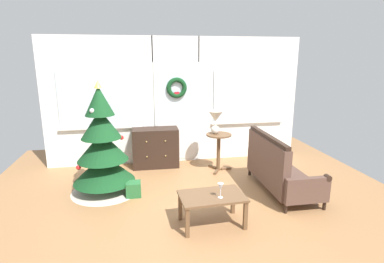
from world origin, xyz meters
TOP-DOWN VIEW (x-y plane):
  - ground_plane at (0.00, 0.00)m, footprint 6.76×6.76m
  - back_wall_with_door at (0.00, 2.08)m, footprint 5.20×0.19m
  - christmas_tree at (-1.37, 0.75)m, footprint 1.09×1.09m
  - dresser_cabinet at (-0.46, 1.79)m, footprint 0.91×0.46m
  - settee_sofa at (1.41, 0.27)m, footprint 0.73×1.58m
  - side_table at (0.71, 1.35)m, footprint 0.50×0.48m
  - table_lamp at (0.65, 1.39)m, footprint 0.28×0.28m
  - coffee_table at (0.11, -0.56)m, footprint 0.87×0.57m
  - wine_glass at (0.20, -0.64)m, footprint 0.08×0.08m
  - gift_box at (-0.91, 0.48)m, footprint 0.23×0.21m

SIDE VIEW (x-z plane):
  - ground_plane at x=0.00m, z-range 0.00..0.00m
  - gift_box at x=-0.91m, z-range 0.00..0.23m
  - coffee_table at x=0.11m, z-range 0.15..0.56m
  - settee_sofa at x=1.41m, z-range -0.10..0.86m
  - dresser_cabinet at x=-0.46m, z-range 0.00..0.78m
  - side_table at x=0.71m, z-range 0.15..0.88m
  - wine_glass at x=0.20m, z-range 0.46..0.66m
  - christmas_tree at x=-1.37m, z-range -0.23..1.58m
  - table_lamp at x=0.65m, z-range 0.79..1.23m
  - back_wall_with_door at x=0.00m, z-range 0.01..2.56m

